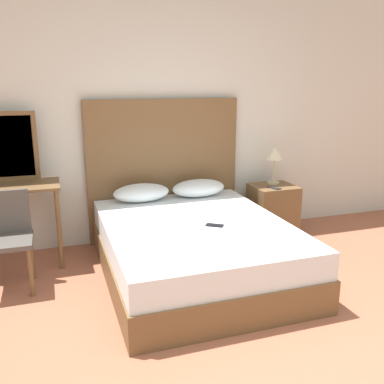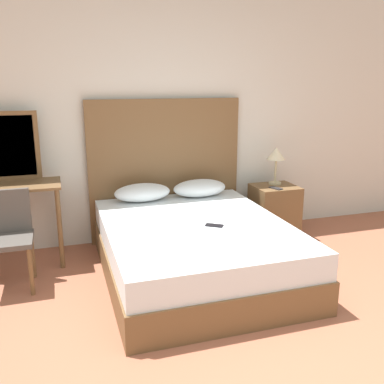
# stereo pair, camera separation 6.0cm
# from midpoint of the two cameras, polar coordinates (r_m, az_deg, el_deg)

# --- Properties ---
(wall_back) EXTENTS (10.00, 0.06, 2.70)m
(wall_back) POSITION_cam_midpoint_polar(r_m,az_deg,el_deg) (4.63, -4.45, 10.23)
(wall_back) COLOR silver
(wall_back) RESTS_ON ground_plane
(bed) EXTENTS (1.58, 2.01, 0.50)m
(bed) POSITION_cam_midpoint_polar(r_m,az_deg,el_deg) (3.85, 0.03, -7.60)
(bed) COLOR brown
(bed) RESTS_ON ground_plane
(headboard) EXTENTS (1.65, 0.05, 1.52)m
(headboard) POSITION_cam_midpoint_polar(r_m,az_deg,el_deg) (4.65, -4.02, 2.90)
(headboard) COLOR brown
(headboard) RESTS_ON ground_plane
(pillow_left) EXTENTS (0.58, 0.30, 0.19)m
(pillow_left) POSITION_cam_midpoint_polar(r_m,az_deg,el_deg) (4.41, -7.15, -0.10)
(pillow_left) COLOR silver
(pillow_left) RESTS_ON bed
(pillow_right) EXTENTS (0.58, 0.30, 0.19)m
(pillow_right) POSITION_cam_midpoint_polar(r_m,az_deg,el_deg) (4.56, 0.50, 0.53)
(pillow_right) COLOR silver
(pillow_right) RESTS_ON bed
(phone_on_bed) EXTENTS (0.16, 0.14, 0.01)m
(phone_on_bed) POSITION_cam_midpoint_polar(r_m,az_deg,el_deg) (3.67, 2.57, -4.46)
(phone_on_bed) COLOR black
(phone_on_bed) RESTS_ON bed
(nightstand) EXTENTS (0.47, 0.43, 0.57)m
(nightstand) POSITION_cam_midpoint_polar(r_m,az_deg,el_deg) (4.89, 10.34, -2.43)
(nightstand) COLOR brown
(nightstand) RESTS_ON ground_plane
(table_lamp) EXTENTS (0.20, 0.20, 0.41)m
(table_lamp) POSITION_cam_midpoint_polar(r_m,az_deg,el_deg) (4.84, 10.59, 4.79)
(table_lamp) COLOR tan
(table_lamp) RESTS_ON nightstand
(phone_on_nightstand) EXTENTS (0.11, 0.16, 0.01)m
(phone_on_nightstand) POSITION_cam_midpoint_polar(r_m,az_deg,el_deg) (4.70, 10.55, 0.55)
(phone_on_nightstand) COLOR #232328
(phone_on_nightstand) RESTS_ON nightstand
(vanity_desk) EXTENTS (0.91, 0.49, 0.78)m
(vanity_desk) POSITION_cam_midpoint_polar(r_m,az_deg,el_deg) (4.26, -23.60, -1.16)
(vanity_desk) COLOR brown
(vanity_desk) RESTS_ON ground_plane
(vanity_mirror) EXTENTS (0.58, 0.03, 0.65)m
(vanity_mirror) POSITION_cam_midpoint_polar(r_m,az_deg,el_deg) (4.38, -24.02, 5.55)
(vanity_mirror) COLOR brown
(vanity_mirror) RESTS_ON vanity_desk
(chair) EXTENTS (0.40, 0.40, 0.82)m
(chair) POSITION_cam_midpoint_polar(r_m,az_deg,el_deg) (3.89, -23.86, -5.08)
(chair) COLOR #4C4742
(chair) RESTS_ON ground_plane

